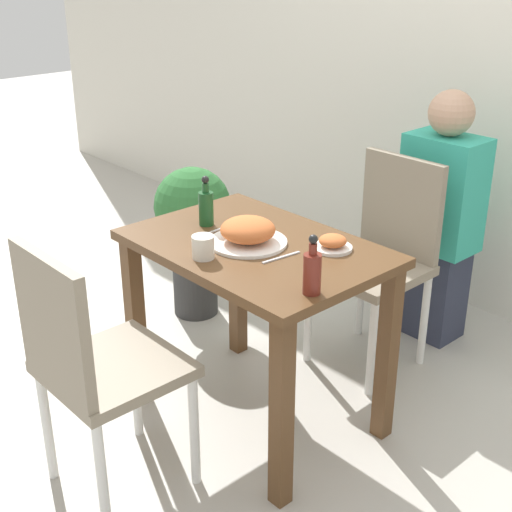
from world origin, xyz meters
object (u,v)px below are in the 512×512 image
object	(u,v)px
condiment_bottle	(312,271)
sauce_bottle	(206,206)
chair_far	(382,250)
side_plate	(333,243)
drink_cup	(203,247)
chair_near	(92,360)
food_plate	(248,232)
person_figure	(440,220)
potted_plant_left	(193,223)

from	to	relation	value
condiment_bottle	sauce_bottle	bearing A→B (deg)	169.56
chair_far	side_plate	world-z (taller)	chair_far
chair_far	side_plate	distance (m)	0.62
sauce_bottle	condiment_bottle	bearing A→B (deg)	-10.44
drink_cup	sauce_bottle	xyz separation A→B (m)	(-0.24, 0.20, 0.03)
sauce_bottle	condiment_bottle	size ratio (longest dim) A/B	1.00
sauce_bottle	condiment_bottle	distance (m)	0.69
chair_near	food_plate	xyz separation A→B (m)	(0.01, 0.66, 0.26)
chair_far	side_plate	xyz separation A→B (m)	(0.18, -0.54, 0.24)
sauce_bottle	person_figure	distance (m)	1.16
side_plate	sauce_bottle	bearing A→B (deg)	-159.80
chair_far	side_plate	bearing A→B (deg)	-71.01
side_plate	drink_cup	distance (m)	0.46
chair_near	chair_far	world-z (taller)	same
chair_near	potted_plant_left	size ratio (longest dim) A/B	1.20
chair_far	person_figure	size ratio (longest dim) A/B	0.78
chair_far	drink_cup	size ratio (longest dim) A/B	11.32
side_plate	condiment_bottle	world-z (taller)	condiment_bottle
condiment_bottle	person_figure	distance (m)	1.27
food_plate	person_figure	size ratio (longest dim) A/B	0.24
condiment_bottle	potted_plant_left	distance (m)	1.39
chair_near	chair_far	xyz separation A→B (m)	(0.07, 1.38, 0.00)
side_plate	person_figure	distance (m)	0.93
chair_near	food_plate	world-z (taller)	chair_near
potted_plant_left	person_figure	bearing A→B (deg)	37.56
person_figure	food_plate	bearing A→B (deg)	-94.80
person_figure	side_plate	bearing A→B (deg)	-80.62
food_plate	condiment_bottle	distance (m)	0.44
drink_cup	person_figure	world-z (taller)	person_figure
food_plate	condiment_bottle	world-z (taller)	condiment_bottle
condiment_bottle	potted_plant_left	world-z (taller)	condiment_bottle
chair_near	sauce_bottle	world-z (taller)	sauce_bottle
drink_cup	potted_plant_left	distance (m)	1.05
food_plate	drink_cup	xyz separation A→B (m)	(-0.01, -0.20, -0.00)
food_plate	condiment_bottle	xyz separation A→B (m)	(0.43, -0.12, 0.03)
sauce_bottle	food_plate	bearing A→B (deg)	-1.75
side_plate	drink_cup	xyz separation A→B (m)	(-0.25, -0.38, 0.02)
sauce_bottle	potted_plant_left	world-z (taller)	sauce_bottle
chair_far	potted_plant_left	xyz separation A→B (m)	(-0.88, -0.35, -0.04)
drink_cup	potted_plant_left	bearing A→B (deg)	144.93
person_figure	potted_plant_left	bearing A→B (deg)	-142.44
chair_far	sauce_bottle	bearing A→B (deg)	-112.90
drink_cup	potted_plant_left	xyz separation A→B (m)	(-0.82, 0.58, -0.30)
sauce_bottle	person_figure	xyz separation A→B (m)	(0.34, 1.08, -0.24)
condiment_bottle	food_plate	bearing A→B (deg)	164.72
food_plate	condiment_bottle	bearing A→B (deg)	-15.28
food_plate	potted_plant_left	world-z (taller)	food_plate
chair_far	person_figure	distance (m)	0.37
side_plate	person_figure	bearing A→B (deg)	99.38
chair_far	condiment_bottle	world-z (taller)	condiment_bottle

